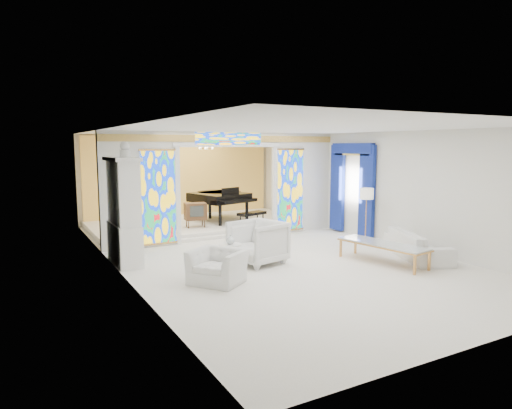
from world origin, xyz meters
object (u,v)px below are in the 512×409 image
china_cabinet (124,212)px  sofa (417,245)px  tv_console (195,211)px  armchair_right (258,242)px  armchair_left (218,266)px  coffee_table (383,244)px  grand_piano (221,197)px

china_cabinet → sofa: china_cabinet is taller
tv_console → armchair_right: bearing=-81.9°
armchair_left → coffee_table: size_ratio=0.45×
sofa → coffee_table: (-1.11, -0.00, 0.12)m
china_cabinet → tv_console: 3.78m
armchair_right → grand_piano: size_ratio=0.34×
armchair_right → tv_console: armchair_right is taller
armchair_right → coffee_table: bearing=48.0°
armchair_right → coffee_table: (2.46, -1.34, -0.05)m
china_cabinet → armchair_right: china_cabinet is taller
coffee_table → tv_console: size_ratio=2.98×
armchair_right → grand_piano: 5.08m
sofa → coffee_table: bearing=113.9°
china_cabinet → armchair_right: bearing=-29.6°
grand_piano → tv_console: grand_piano is taller
sofa → coffee_table: sofa is taller
china_cabinet → coffee_table: bearing=-29.1°
china_cabinet → sofa: (6.17, -2.81, -0.86)m
armchair_left → coffee_table: armchair_left is taller
grand_piano → tv_console: size_ratio=4.23×
armchair_left → armchair_right: bearing=87.1°
grand_piano → tv_console: bearing=-161.5°
armchair_right → tv_console: (0.10, 4.07, 0.17)m
coffee_table → grand_piano: grand_piano is taller
coffee_table → tv_console: tv_console is taller
china_cabinet → coffee_table: size_ratio=1.24×
china_cabinet → armchair_right: size_ratio=2.56×
coffee_table → armchair_left: bearing=173.5°
armchair_right → grand_piano: grand_piano is taller
china_cabinet → coffee_table: 5.83m
sofa → grand_piano: grand_piano is taller
china_cabinet → armchair_right: 3.06m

